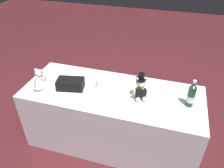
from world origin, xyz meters
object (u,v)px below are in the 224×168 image
at_px(teddy_bear_bride, 40,81).
at_px(champagne_bottle, 191,95).
at_px(gift_case_black, 71,84).
at_px(signing_pen, 96,85).
at_px(teddy_bear_groom, 141,89).

height_order(teddy_bear_bride, champagne_bottle, champagne_bottle).
bearing_deg(gift_case_black, signing_pen, -153.24).
bearing_deg(teddy_bear_groom, champagne_bottle, -176.54).
distance_m(teddy_bear_bride, champagne_bottle, 1.59).
bearing_deg(teddy_bear_bride, champagne_bottle, -173.88).
xyz_separation_m(teddy_bear_bride, champagne_bottle, (-1.58, -0.17, 0.02)).
xyz_separation_m(signing_pen, gift_case_black, (0.26, 0.13, 0.05)).
relative_size(teddy_bear_bride, signing_pen, 1.65).
height_order(teddy_bear_groom, teddy_bear_bride, teddy_bear_groom).
height_order(teddy_bear_groom, gift_case_black, teddy_bear_groom).
height_order(teddy_bear_bride, signing_pen, teddy_bear_bride).
xyz_separation_m(teddy_bear_groom, signing_pen, (0.51, -0.08, -0.11)).
distance_m(teddy_bear_bride, gift_case_black, 0.34).
height_order(champagne_bottle, gift_case_black, champagne_bottle).
bearing_deg(teddy_bear_bride, teddy_bear_groom, -172.68).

